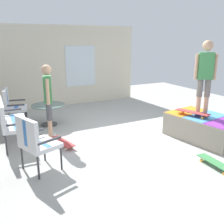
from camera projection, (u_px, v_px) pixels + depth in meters
The scene contains 12 objects.
ground_plane at pixel (122, 140), 6.29m from camera, with size 12.00×12.00×0.10m, color #A8A8A3.
house_facade at pixel (55, 67), 8.92m from camera, with size 0.23×6.00×2.73m.
skate_ramp at pixel (205, 127), 6.17m from camera, with size 1.87×2.02×0.56m.
patio_bench at pixel (8, 118), 5.73m from camera, with size 1.27×0.60×1.02m.
patio_chair_near_house at pixel (11, 104), 6.97m from camera, with size 0.72×0.66×1.02m.
patio_chair_by_wall at pixel (34, 140), 4.53m from camera, with size 0.77×0.72×1.02m.
patio_table at pixel (48, 111), 7.09m from camera, with size 0.90×0.90×0.57m.
person_watching at pixel (48, 96), 6.03m from camera, with size 0.47×0.30×1.74m.
person_skater at pixel (205, 73), 5.86m from camera, with size 0.36×0.40×1.71m.
skateboard_by_bench at pixel (62, 142), 5.81m from camera, with size 0.82×0.36×0.10m.
skateboard_spare at pixel (216, 163), 4.82m from camera, with size 0.81×0.25×0.10m.
skateboard_on_ramp at pixel (192, 113), 6.06m from camera, with size 0.82×0.45×0.10m.
Camera 1 is at (-5.08, 2.94, 2.32)m, focal length 41.86 mm.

